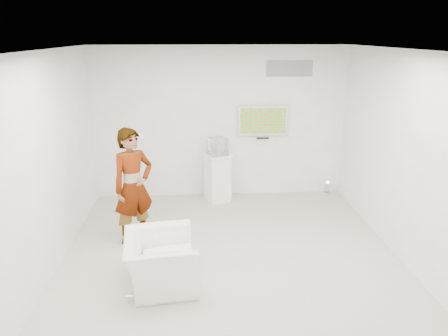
# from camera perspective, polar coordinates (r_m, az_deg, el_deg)

# --- Properties ---
(room) EXTENTS (5.01, 5.01, 3.00)m
(room) POSITION_cam_1_polar(r_m,az_deg,el_deg) (6.28, 0.77, 1.44)
(room) COLOR #B6B3A7
(room) RESTS_ON ground
(tv) EXTENTS (1.00, 0.08, 0.60)m
(tv) POSITION_cam_1_polar(r_m,az_deg,el_deg) (8.73, 5.09, 6.20)
(tv) COLOR silver
(tv) RESTS_ON room
(logo_decal) EXTENTS (0.90, 0.02, 0.30)m
(logo_decal) POSITION_cam_1_polar(r_m,az_deg,el_deg) (8.73, 8.56, 12.71)
(logo_decal) COLOR gray
(logo_decal) RESTS_ON room
(person) EXTENTS (0.81, 0.76, 1.86)m
(person) POSITION_cam_1_polar(r_m,az_deg,el_deg) (6.91, -11.76, -2.41)
(person) COLOR white
(person) RESTS_ON room
(armchair) EXTENTS (1.03, 1.15, 0.68)m
(armchair) POSITION_cam_1_polar(r_m,az_deg,el_deg) (5.93, -8.30, -11.91)
(armchair) COLOR white
(armchair) RESTS_ON room
(pedestal) EXTENTS (0.59, 0.59, 0.95)m
(pedestal) POSITION_cam_1_polar(r_m,az_deg,el_deg) (8.63, -0.85, -1.26)
(pedestal) COLOR white
(pedestal) RESTS_ON room
(floor_uplight) EXTENTS (0.19, 0.19, 0.27)m
(floor_uplight) POSITION_cam_1_polar(r_m,az_deg,el_deg) (9.32, 13.34, -2.52)
(floor_uplight) COLOR silver
(floor_uplight) RESTS_ON room
(vitrine) EXTENTS (0.43, 0.43, 0.33)m
(vitrine) POSITION_cam_1_polar(r_m,az_deg,el_deg) (8.45, -0.87, 2.84)
(vitrine) COLOR white
(vitrine) RESTS_ON pedestal
(console) EXTENTS (0.08, 0.18, 0.24)m
(console) POSITION_cam_1_polar(r_m,az_deg,el_deg) (8.46, -0.87, 2.55)
(console) COLOR white
(console) RESTS_ON pedestal
(wii_remote) EXTENTS (0.11, 0.14, 0.04)m
(wii_remote) POSITION_cam_1_polar(r_m,az_deg,el_deg) (6.95, -10.95, 4.13)
(wii_remote) COLOR white
(wii_remote) RESTS_ON person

